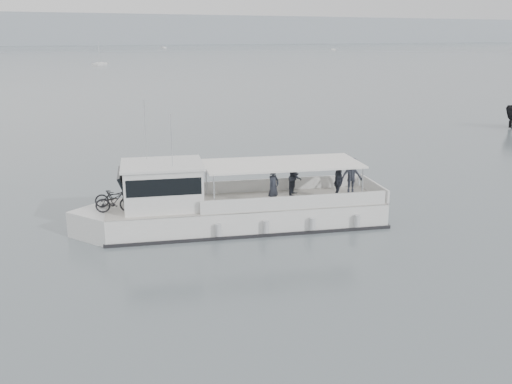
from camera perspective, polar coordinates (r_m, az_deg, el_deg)
name	(u,v)px	position (r m, az deg, el deg)	size (l,w,h in m)	color
ground	(257,222)	(27.70, 0.14, -3.03)	(1400.00, 1400.00, 0.00)	slate
tour_boat	(220,207)	(26.70, -3.66, -1.49)	(14.67, 6.79, 6.16)	white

